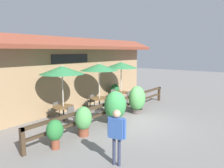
{
  "coord_description": "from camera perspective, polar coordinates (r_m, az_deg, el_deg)",
  "views": [
    {
      "loc": [
        -8.74,
        -5.4,
        3.43
      ],
      "look_at": [
        0.49,
        1.64,
        1.67
      ],
      "focal_mm": 35.0,
      "sensor_mm": 36.0,
      "label": 1
    }
  ],
  "objects": [
    {
      "name": "chair_far_streetside",
      "position": [
        13.91,
        4.76,
        -3.57
      ],
      "size": [
        0.49,
        0.49,
        0.88
      ],
      "rotation": [
        0.0,
        0.0,
        0.18
      ],
      "color": "#514C47",
      "rests_on": "ground"
    },
    {
      "name": "potted_plant_small_flowering",
      "position": [
        9.01,
        -7.49,
        -9.27
      ],
      "size": [
        0.72,
        0.65,
        1.23
      ],
      "color": "brown",
      "rests_on": "ground"
    },
    {
      "name": "potted_plant_entrance_palm",
      "position": [
        10.28,
        0.87,
        -5.68
      ],
      "size": [
        1.11,
        1.0,
        1.58
      ],
      "color": "#9E4C33",
      "rests_on": "ground"
    },
    {
      "name": "ground_plane",
      "position": [
        10.83,
        5.42,
        -9.88
      ],
      "size": [
        60.0,
        60.0,
        0.0
      ],
      "primitive_type": "plane",
      "color": "slate"
    },
    {
      "name": "potted_plant_broad_leaf",
      "position": [
        15.28,
        0.78,
        -1.8
      ],
      "size": [
        0.68,
        0.61,
        1.16
      ],
      "color": "#564C47",
      "rests_on": "ground"
    },
    {
      "name": "chair_middle_wallside",
      "position": [
        13.1,
        -5.55,
        -4.34
      ],
      "size": [
        0.43,
        0.43,
        0.88
      ],
      "rotation": [
        0.0,
        0.0,
        3.16
      ],
      "color": "#514C47",
      "rests_on": "ground"
    },
    {
      "name": "chair_far_wallside",
      "position": [
        14.74,
        -0.05,
        -2.84
      ],
      "size": [
        0.49,
        0.49,
        0.88
      ],
      "rotation": [
        0.0,
        0.0,
        2.96
      ],
      "color": "#514C47",
      "rests_on": "ground"
    },
    {
      "name": "potted_plant_corner_fern",
      "position": [
        8.07,
        -14.69,
        -11.96
      ],
      "size": [
        0.63,
        0.56,
        1.07
      ],
      "color": "brown",
      "rests_on": "ground"
    },
    {
      "name": "pedestrian",
      "position": [
        6.6,
        1.22,
        -11.93
      ],
      "size": [
        0.29,
        0.6,
        1.73
      ],
      "rotation": [
        0.0,
        0.0,
        1.74
      ],
      "color": "#2D334C",
      "rests_on": "ground"
    },
    {
      "name": "building_facade",
      "position": [
        12.97,
        -10.02,
        2.9
      ],
      "size": [
        14.28,
        1.49,
        4.23
      ],
      "color": "#997A56",
      "rests_on": "ground"
    },
    {
      "name": "potted_plant_tall_tropical",
      "position": [
        12.16,
        6.56,
        -4.02
      ],
      "size": [
        1.0,
        0.9,
        1.52
      ],
      "color": "#564C47",
      "rests_on": "ground"
    },
    {
      "name": "chair_near_wallside",
      "position": [
        11.59,
        -14.76,
        -6.31
      ],
      "size": [
        0.48,
        0.48,
        0.88
      ],
      "rotation": [
        0.0,
        0.0,
        3.29
      ],
      "color": "#514C47",
      "rests_on": "ground"
    },
    {
      "name": "patio_umbrella_middle",
      "position": [
        12.28,
        -3.39,
        4.4
      ],
      "size": [
        2.14,
        2.14,
        2.76
      ],
      "color": "#B7B2A8",
      "rests_on": "ground"
    },
    {
      "name": "dining_table_middle",
      "position": [
        12.56,
        -3.32,
        -4.32
      ],
      "size": [
        1.03,
        1.03,
        0.77
      ],
      "color": "brown",
      "rests_on": "ground"
    },
    {
      "name": "patio_umbrella_far",
      "position": [
        14.06,
        2.41,
        4.94
      ],
      "size": [
        2.14,
        2.14,
        2.76
      ],
      "color": "#B7B2A8",
      "rests_on": "ground"
    },
    {
      "name": "patio_railing",
      "position": [
        11.2,
        0.89,
        -5.51
      ],
      "size": [
        10.4,
        0.14,
        0.95
      ],
      "color": "#3D2D1E",
      "rests_on": "ground"
    },
    {
      "name": "patio_umbrella_near",
      "position": [
        10.64,
        -12.92,
        3.55
      ],
      "size": [
        2.14,
        2.14,
        2.76
      ],
      "color": "#B7B2A8",
      "rests_on": "ground"
    },
    {
      "name": "dining_table_far",
      "position": [
        14.31,
        2.36,
        -2.71
      ],
      "size": [
        1.03,
        1.03,
        0.77
      ],
      "color": "brown",
      "rests_on": "ground"
    },
    {
      "name": "dining_table_near",
      "position": [
        10.97,
        -12.58,
        -6.43
      ],
      "size": [
        1.03,
        1.03,
        0.77
      ],
      "color": "brown",
      "rests_on": "ground"
    },
    {
      "name": "chair_middle_streetside",
      "position": [
        12.19,
        -0.51,
        -5.28
      ],
      "size": [
        0.46,
        0.46,
        0.88
      ],
      "rotation": [
        0.0,
        0.0,
        -0.09
      ],
      "color": "#514C47",
      "rests_on": "ground"
    },
    {
      "name": "chair_near_streetside",
      "position": [
        10.42,
        -10.21,
        -7.85
      ],
      "size": [
        0.43,
        0.43,
        0.88
      ],
      "rotation": [
        0.0,
        0.0,
        0.03
      ],
      "color": "#514C47",
      "rests_on": "ground"
    }
  ]
}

